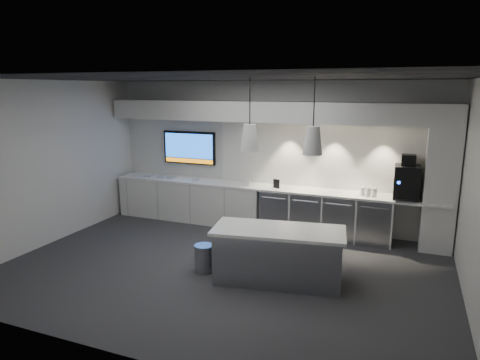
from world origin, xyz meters
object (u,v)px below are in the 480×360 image
at_px(wall_tv, 189,148).
at_px(island, 278,255).
at_px(bin, 204,258).
at_px(coffee_machine, 407,180).

xyz_separation_m(wall_tv, island, (2.84, -2.54, -1.15)).
bearing_deg(island, wall_tv, 129.07).
xyz_separation_m(bin, coffee_machine, (2.89, 2.39, 1.01)).
height_order(wall_tv, island, wall_tv).
distance_m(island, coffee_machine, 2.97).
distance_m(wall_tv, coffee_machine, 4.56).
xyz_separation_m(wall_tv, bin, (1.65, -2.63, -1.34)).
distance_m(wall_tv, bin, 3.39).
xyz_separation_m(wall_tv, coffee_machine, (4.54, -0.25, -0.33)).
height_order(island, coffee_machine, coffee_machine).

